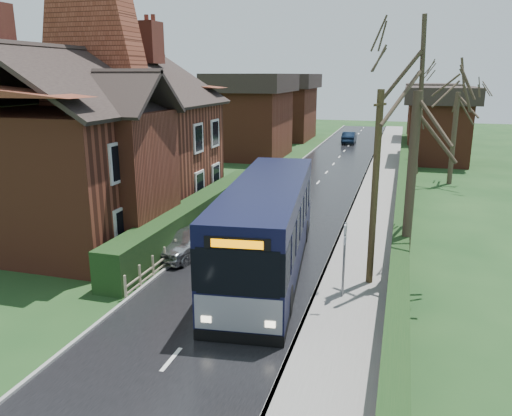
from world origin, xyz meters
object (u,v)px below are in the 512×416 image
(bus, at_px, (267,228))
(bus_stop_sign, at_px, (344,250))
(brick_house, at_px, (102,140))
(car_green, at_px, (234,227))
(telegraph_pole, at_px, (375,191))
(car_silver, at_px, (190,241))

(bus, bearing_deg, bus_stop_sign, -37.31)
(brick_house, relative_size, bus_stop_sign, 5.28)
(car_green, height_order, bus_stop_sign, bus_stop_sign)
(brick_house, bearing_deg, telegraph_pole, -17.16)
(bus_stop_sign, height_order, telegraph_pole, telegraph_pole)
(car_green, height_order, telegraph_pole, telegraph_pole)
(brick_house, bearing_deg, car_green, -6.21)
(car_silver, height_order, car_green, car_green)
(bus, distance_m, telegraph_pole, 4.40)
(brick_house, height_order, telegraph_pole, brick_house)
(bus, xyz_separation_m, car_green, (-2.40, 3.00, -1.08))
(car_silver, xyz_separation_m, car_green, (1.20, 2.35, 0.04))
(car_green, relative_size, telegraph_pole, 0.66)
(brick_house, distance_m, bus, 10.59)
(car_green, distance_m, bus_stop_sign, 7.52)
(telegraph_pole, bearing_deg, car_silver, -167.81)
(brick_house, distance_m, bus_stop_sign, 14.17)
(car_silver, relative_size, bus_stop_sign, 1.34)
(bus, bearing_deg, brick_house, 151.48)
(bus, relative_size, bus_stop_sign, 4.30)
(brick_house, xyz_separation_m, car_silver, (5.93, -3.12, -3.74))
(car_green, bearing_deg, brick_house, 174.13)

